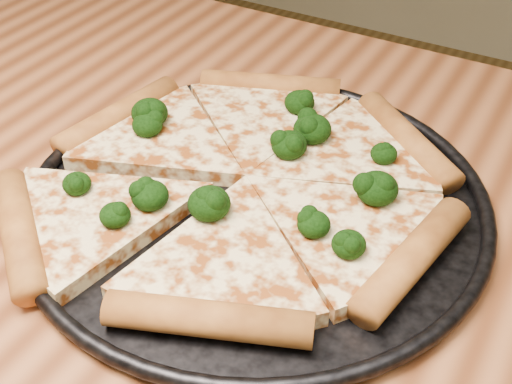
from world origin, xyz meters
The scene contains 4 objects.
dining_table centered at (0.00, 0.00, 0.66)m, with size 1.20×0.90×0.75m.
pizza_pan centered at (0.05, 0.09, 0.76)m, with size 0.40×0.40×0.02m.
pizza centered at (0.03, 0.10, 0.77)m, with size 0.38×0.40×0.03m.
broccoli_florets centered at (0.03, 0.11, 0.78)m, with size 0.27×0.25×0.03m.
Camera 1 is at (0.28, -0.31, 1.13)m, focal length 48.39 mm.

